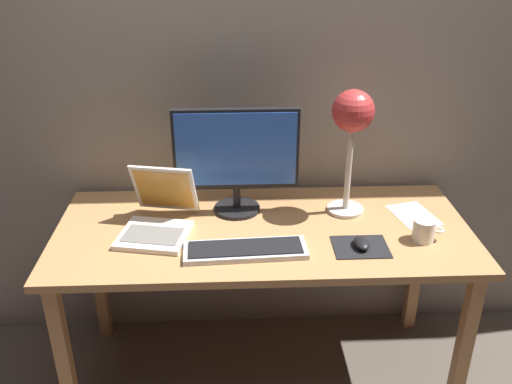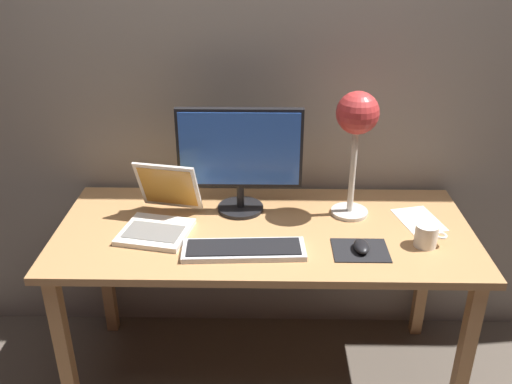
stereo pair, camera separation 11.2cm
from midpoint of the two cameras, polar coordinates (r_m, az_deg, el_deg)
ground_plane at (r=2.61m, az=1.99°, el=-17.98°), size 4.80×4.80×0.00m
back_wall at (r=2.33m, az=2.36°, el=13.38°), size 4.80×0.06×2.60m
desk at (r=2.20m, az=2.26°, el=-5.53°), size 1.60×0.70×0.74m
monitor at (r=2.18m, az=-0.25°, el=3.86°), size 0.49×0.19×0.43m
keyboard_main at (r=2.00m, az=0.30°, el=-5.92°), size 0.45×0.16×0.03m
laptop at (r=2.17m, az=-8.24°, el=-1.85°), size 0.31×0.37×0.24m
desk_lamp at (r=2.15m, az=11.71°, el=6.94°), size 0.16×0.16×0.51m
mousepad at (r=2.06m, az=12.12°, el=-5.88°), size 0.20×0.16×0.00m
mouse at (r=2.05m, az=12.24°, el=-5.47°), size 0.06×0.10×0.03m
coffee_mug at (r=2.13m, az=18.46°, el=-4.26°), size 0.12×0.08×0.08m
paper_sheet_by_keyboard at (r=2.32m, az=17.60°, el=-2.76°), size 0.19×0.24×0.00m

